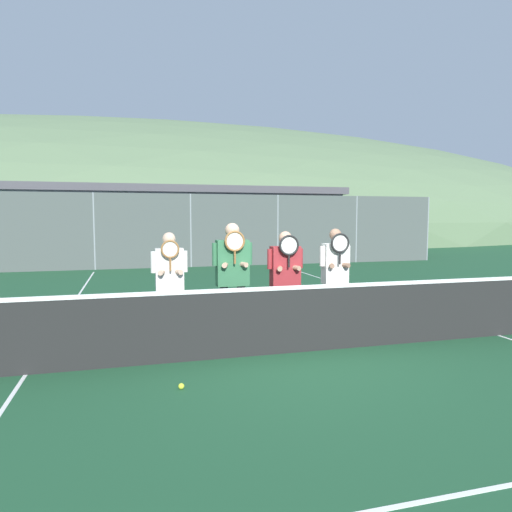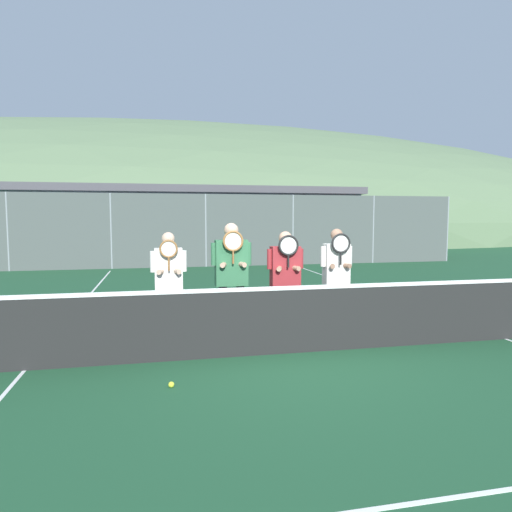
{
  "view_description": "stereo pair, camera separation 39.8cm",
  "coord_description": "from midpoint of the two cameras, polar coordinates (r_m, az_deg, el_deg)",
  "views": [
    {
      "loc": [
        -2.26,
        -6.06,
        1.95
      ],
      "look_at": [
        -0.32,
        0.99,
        1.33
      ],
      "focal_mm": 32.0,
      "sensor_mm": 36.0,
      "label": 1
    },
    {
      "loc": [
        -1.88,
        -6.16,
        1.95
      ],
      "look_at": [
        -0.32,
        0.99,
        1.33
      ],
      "focal_mm": 32.0,
      "sensor_mm": 36.0,
      "label": 2
    }
  ],
  "objects": [
    {
      "name": "ground_plane",
      "position": [
        6.74,
        3.27,
        -11.96
      ],
      "size": [
        120.0,
        120.0,
        0.0
      ],
      "primitive_type": "plane",
      "color": "#1E4C2D"
    },
    {
      "name": "hill_distant",
      "position": [
        57.5,
        -13.32,
        2.81
      ],
      "size": [
        122.29,
        67.94,
        23.78
      ],
      "color": "#5B7551",
      "rests_on": "ground_plane"
    },
    {
      "name": "clubhouse_building",
      "position": [
        25.18,
        -11.2,
        4.42
      ],
      "size": [
        18.51,
        5.5,
        3.54
      ],
      "color": "#9EA3A8",
      "rests_on": "ground_plane"
    },
    {
      "name": "fence_back",
      "position": [
        18.0,
        -8.78,
        3.16
      ],
      "size": [
        21.46,
        0.06,
        2.86
      ],
      "color": "gray",
      "rests_on": "ground_plane"
    },
    {
      "name": "tennis_net",
      "position": [
        6.61,
        3.29,
        -7.77
      ],
      "size": [
        9.59,
        0.09,
        1.08
      ],
      "color": "gray",
      "rests_on": "ground_plane"
    },
    {
      "name": "court_line_left_sideline",
      "position": [
        9.43,
        -24.32,
        -7.47
      ],
      "size": [
        0.05,
        16.0,
        0.01
      ],
      "primitive_type": "cube",
      "color": "white",
      "rests_on": "ground_plane"
    },
    {
      "name": "court_line_right_sideline",
      "position": [
        10.89,
        16.16,
        -5.62
      ],
      "size": [
        0.05,
        16.0,
        0.01
      ],
      "primitive_type": "cube",
      "color": "white",
      "rests_on": "ground_plane"
    },
    {
      "name": "court_line_service_near",
      "position": [
        3.86,
        22.05,
        -25.8
      ],
      "size": [
        7.12,
        0.05,
        0.01
      ],
      "primitive_type": "cube",
      "color": "white",
      "rests_on": "ground_plane"
    },
    {
      "name": "player_leftmost",
      "position": [
        7.02,
        -12.35,
        -2.98
      ],
      "size": [
        0.55,
        0.34,
        1.73
      ],
      "color": "#56565B",
      "rests_on": "ground_plane"
    },
    {
      "name": "player_center_left",
      "position": [
        7.05,
        -4.57,
        -1.92
      ],
      "size": [
        0.63,
        0.34,
        1.86
      ],
      "color": "#56565B",
      "rests_on": "ground_plane"
    },
    {
      "name": "player_center_right",
      "position": [
        7.36,
        2.14,
        -2.27
      ],
      "size": [
        0.6,
        0.34,
        1.73
      ],
      "color": "#56565B",
      "rests_on": "ground_plane"
    },
    {
      "name": "player_rightmost",
      "position": [
        7.65,
        8.4,
        -2.05
      ],
      "size": [
        0.54,
        0.34,
        1.76
      ],
      "color": "#56565B",
      "rests_on": "ground_plane"
    },
    {
      "name": "car_far_left",
      "position": [
        21.27,
        -25.55,
        1.68
      ],
      "size": [
        4.79,
        1.99,
        1.85
      ],
      "color": "slate",
      "rests_on": "ground_plane"
    },
    {
      "name": "car_left_of_center",
      "position": [
        20.53,
        -11.75,
        1.88
      ],
      "size": [
        4.46,
        2.04,
        1.79
      ],
      "color": "slate",
      "rests_on": "ground_plane"
    },
    {
      "name": "car_center",
      "position": [
        21.46,
        1.83,
        2.0
      ],
      "size": [
        4.77,
        1.91,
        1.69
      ],
      "color": "black",
      "rests_on": "ground_plane"
    },
    {
      "name": "car_right_of_center",
      "position": [
        23.51,
        13.48,
        2.13
      ],
      "size": [
        4.35,
        2.06,
        1.7
      ],
      "color": "maroon",
      "rests_on": "ground_plane"
    },
    {
      "name": "tennis_ball_on_court",
      "position": [
        5.48,
        -11.46,
        -15.68
      ],
      "size": [
        0.07,
        0.07,
        0.07
      ],
      "color": "#CCDB33",
      "rests_on": "ground_plane"
    }
  ]
}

